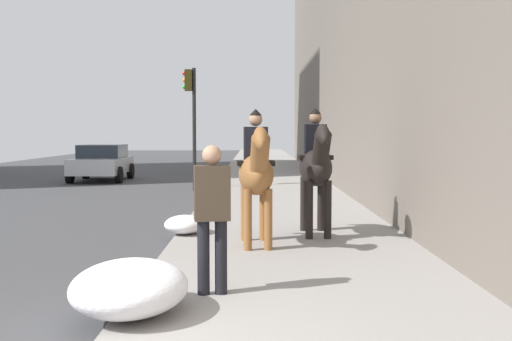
# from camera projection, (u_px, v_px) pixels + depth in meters

# --- Properties ---
(mounted_horse_near) EXTENTS (2.15, 0.67, 2.22)m
(mounted_horse_near) POSITION_uv_depth(u_px,v_px,m) (256.00, 172.00, 10.19)
(mounted_horse_near) COLOR brown
(mounted_horse_near) RESTS_ON sidewalk_slab
(mounted_horse_far) EXTENTS (2.15, 0.61, 2.27)m
(mounted_horse_far) POSITION_uv_depth(u_px,v_px,m) (316.00, 165.00, 11.25)
(mounted_horse_far) COLOR black
(mounted_horse_far) RESTS_ON sidewalk_slab
(pedestrian_greeting) EXTENTS (0.32, 0.43, 1.70)m
(pedestrian_greeting) POSITION_uv_depth(u_px,v_px,m) (212.00, 209.00, 7.17)
(pedestrian_greeting) COLOR black
(pedestrian_greeting) RESTS_ON sidewalk_slab
(car_near_lane) EXTENTS (3.86, 2.11, 1.44)m
(car_near_lane) POSITION_uv_depth(u_px,v_px,m) (102.00, 162.00, 25.23)
(car_near_lane) COLOR #B7BABF
(car_near_lane) RESTS_ON ground
(traffic_light_near_curb) EXTENTS (0.20, 0.44, 4.05)m
(traffic_light_near_curb) POSITION_uv_depth(u_px,v_px,m) (192.00, 109.00, 20.84)
(traffic_light_near_curb) COLOR black
(traffic_light_near_curb) RESTS_ON ground
(snow_pile_near) EXTENTS (1.55, 1.19, 0.54)m
(snow_pile_near) POSITION_uv_depth(u_px,v_px,m) (129.00, 287.00, 6.45)
(snow_pile_near) COLOR white
(snow_pile_near) RESTS_ON sidewalk_slab
(snow_pile_far) EXTENTS (0.95, 0.73, 0.33)m
(snow_pile_far) POSITION_uv_depth(u_px,v_px,m) (185.00, 224.00, 11.52)
(snow_pile_far) COLOR white
(snow_pile_far) RESTS_ON sidewalk_slab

